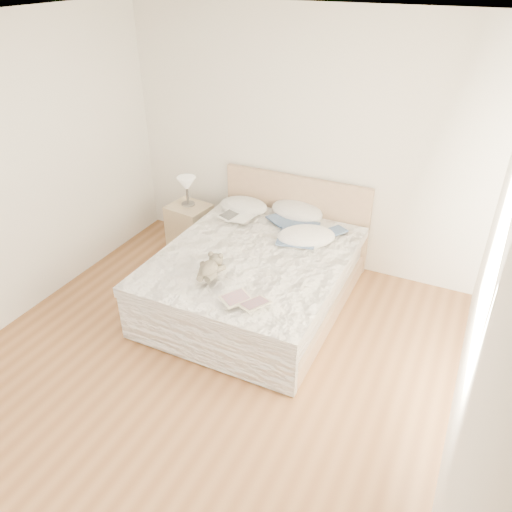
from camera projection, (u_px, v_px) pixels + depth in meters
name	position (u px, v px, depth m)	size (l,w,h in m)	color
floor	(197.00, 374.00, 4.25)	(4.00, 4.50, 0.00)	brown
ceiling	(169.00, 29.00, 2.85)	(4.00, 4.50, 0.00)	white
wall_back	(301.00, 143.00, 5.28)	(4.00, 0.02, 2.70)	white
wall_right	(487.00, 310.00, 2.81)	(0.02, 4.50, 2.70)	white
window	(492.00, 268.00, 2.99)	(0.02, 1.30, 1.10)	white
bed	(258.00, 275.00, 5.01)	(1.72, 2.14, 1.00)	tan
nightstand	(190.00, 227.00, 5.94)	(0.45, 0.40, 0.56)	tan
table_lamp	(187.00, 185.00, 5.70)	(0.23, 0.23, 0.34)	#524E47
pillow_left	(244.00, 206.00, 5.61)	(0.56, 0.39, 0.17)	silver
pillow_middle	(297.00, 211.00, 5.50)	(0.62, 0.44, 0.19)	white
pillow_right	(306.00, 236.00, 5.01)	(0.58, 0.41, 0.18)	white
blouse	(299.00, 233.00, 5.08)	(0.60, 0.64, 0.02)	#354A6C
photo_book	(237.00, 217.00, 5.39)	(0.36, 0.25, 0.03)	white
childrens_book	(245.00, 302.00, 4.08)	(0.36, 0.24, 0.02)	beige
teddy_bear	(209.00, 275.00, 4.39)	(0.21, 0.30, 0.16)	#615949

